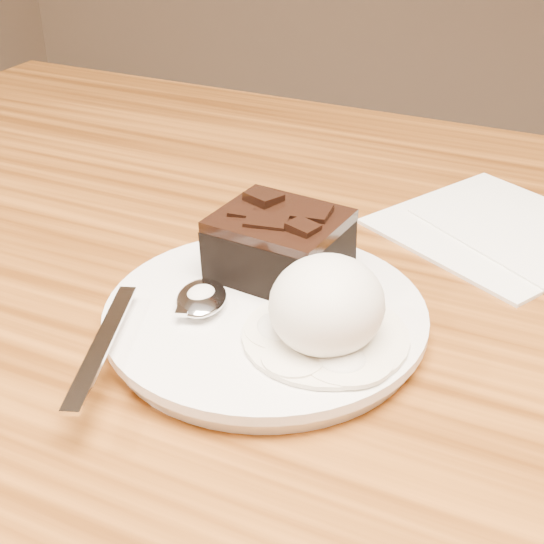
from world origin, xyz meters
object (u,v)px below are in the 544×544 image
at_px(ice_cream_scoop, 327,305).
at_px(napkin, 498,228).
at_px(brownie, 280,249).
at_px(spoon, 201,300).
at_px(plate, 266,319).

xyz_separation_m(ice_cream_scoop, napkin, (0.06, 0.23, -0.04)).
distance_m(brownie, spoon, 0.07).
bearing_deg(napkin, ice_cream_scoop, -105.91).
relative_size(plate, ice_cream_scoop, 2.86).
height_order(spoon, napkin, spoon).
height_order(plate, spoon, spoon).
relative_size(brownie, napkin, 0.51).
relative_size(ice_cream_scoop, spoon, 0.40).
bearing_deg(plate, ice_cream_scoop, -17.27).
height_order(brownie, napkin, brownie).
relative_size(plate, brownie, 2.54).
bearing_deg(spoon, napkin, 35.99).
distance_m(plate, spoon, 0.04).
bearing_deg(napkin, brownie, -126.89).
bearing_deg(brownie, spoon, -113.97).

